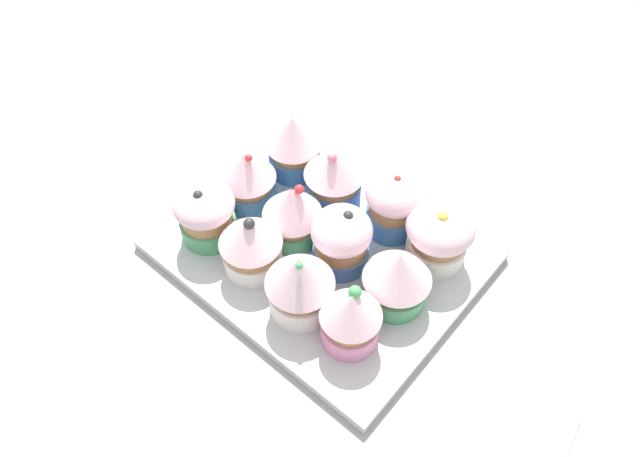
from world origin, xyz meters
The scene contains 15 objects.
ground_plane centered at (0.00, 0.00, -1.50)cm, with size 180.00×180.00×3.00cm, color #9E9EA3.
baking_tray centered at (0.00, 0.00, 0.60)cm, with size 30.13×23.86×1.20cm.
cupcake_0 centered at (-9.67, -6.12, 4.55)cm, with size 6.12×6.12×6.75cm.
cupcake_1 centered at (-3.54, -5.98, 4.74)cm, with size 6.14×6.14×7.22cm.
cupcake_2 centered at (3.19, -6.51, 5.38)cm, with size 6.41×6.41×8.20cm.
cupcake_3 centered at (8.67, -6.03, 4.82)cm, with size 5.60×5.60×7.39cm.
cupcake_4 centered at (-9.90, 0.11, 4.65)cm, with size 5.99×5.99×7.01cm.
cupcake_5 centered at (-3.09, -0.60, 4.86)cm, with size 6.06×6.06×7.37cm.
cupcake_6 centered at (2.67, 0.22, 4.79)cm, with size 5.93×5.93×7.29cm.
cupcake_7 centered at (9.29, 0.26, 4.84)cm, with size 6.46×6.46×6.98cm.
cupcake_8 centered at (-9.19, 6.39, 5.19)cm, with size 6.15×6.15×7.62cm.
cupcake_9 centered at (-2.97, 5.71, 4.96)cm, with size 6.32×6.32×7.48cm.
cupcake_10 centered at (3.88, 6.74, 4.99)cm, with size 5.88×5.88×7.45cm.
cupcake_11 centered at (9.46, 6.52, 4.73)cm, with size 6.67×6.67×7.09cm.
napkin centered at (23.16, -5.86, 0.30)cm, with size 12.56×12.75×0.60cm, color white.
Camera 1 is at (24.24, -28.36, 52.39)cm, focal length 34.96 mm.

